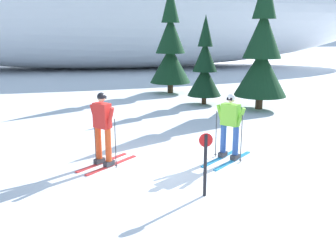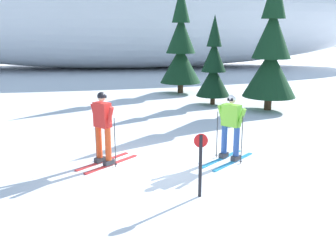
{
  "view_description": "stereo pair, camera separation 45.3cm",
  "coord_description": "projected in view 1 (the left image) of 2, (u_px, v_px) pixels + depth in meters",
  "views": [
    {
      "loc": [
        -1.08,
        -8.41,
        3.3
      ],
      "look_at": [
        0.42,
        0.67,
        0.95
      ],
      "focal_mm": 40.7,
      "sensor_mm": 36.0,
      "label": 1
    },
    {
      "loc": [
        -0.64,
        -8.47,
        3.3
      ],
      "look_at": [
        0.42,
        0.67,
        0.95
      ],
      "focal_mm": 40.7,
      "sensor_mm": 36.0,
      "label": 2
    }
  ],
  "objects": [
    {
      "name": "skier_lime_jacket",
      "position": [
        230.0,
        125.0,
        9.75
      ],
      "size": [
        1.62,
        1.54,
        1.72
      ],
      "color": "#2893CC",
      "rests_on": "ground"
    },
    {
      "name": "pine_tree_center",
      "position": [
        170.0,
        49.0,
        19.73
      ],
      "size": [
        2.13,
        2.13,
        5.53
      ],
      "color": "#47301E",
      "rests_on": "ground"
    },
    {
      "name": "pine_tree_center_right",
      "position": [
        205.0,
        68.0,
        16.86
      ],
      "size": [
        1.51,
        1.51,
        3.91
      ],
      "color": "#47301E",
      "rests_on": "ground"
    },
    {
      "name": "trail_marker_post",
      "position": [
        205.0,
        161.0,
        7.58
      ],
      "size": [
        0.28,
        0.07,
        1.32
      ],
      "color": "black",
      "rests_on": "ground"
    },
    {
      "name": "ground_plane",
      "position": [
        155.0,
        172.0,
        9.03
      ],
      "size": [
        120.0,
        120.0,
        0.0
      ],
      "primitive_type": "plane",
      "color": "white"
    },
    {
      "name": "skier_red_jacket",
      "position": [
        103.0,
        128.0,
        9.26
      ],
      "size": [
        1.53,
        1.52,
        1.84
      ],
      "color": "red",
      "rests_on": "ground"
    },
    {
      "name": "pine_tree_far_right",
      "position": [
        262.0,
        52.0,
        15.65
      ],
      "size": [
        2.19,
        2.19,
        5.66
      ],
      "color": "#47301E",
      "rests_on": "ground"
    },
    {
      "name": "snow_ridge_background",
      "position": [
        111.0,
        14.0,
        32.16
      ],
      "size": [
        48.04,
        14.21,
        9.11
      ],
      "primitive_type": "ellipsoid",
      "color": "white",
      "rests_on": "ground"
    }
  ]
}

